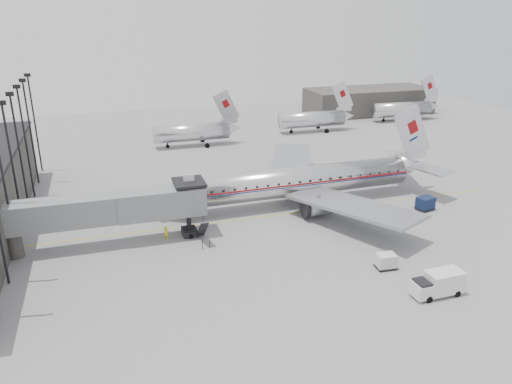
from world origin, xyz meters
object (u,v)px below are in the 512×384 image
service_van (438,283)px  baggage_cart_navy (425,203)px  ramp_worker (166,233)px  baggage_cart_white (386,261)px  airliner (303,181)px

service_van → baggage_cart_navy: bearing=56.4°
baggage_cart_navy → service_van: bearing=-134.9°
baggage_cart_navy → ramp_worker: size_ratio=1.58×
service_van → baggage_cart_white: (-1.83, 5.70, -0.37)m
ramp_worker → baggage_cart_navy: bearing=-6.2°
service_van → airliner: bearing=95.5°
baggage_cart_white → ramp_worker: bearing=151.3°
airliner → baggage_cart_white: bearing=-87.8°
airliner → baggage_cart_navy: airliner is taller
baggage_cart_white → ramp_worker: size_ratio=1.31×
ramp_worker → service_van: bearing=-45.1°
service_van → ramp_worker: 28.75m
baggage_cart_navy → ramp_worker: 32.94m
service_van → baggage_cart_navy: 20.89m
airliner → service_van: size_ratio=8.01×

